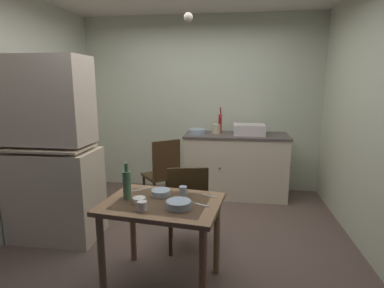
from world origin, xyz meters
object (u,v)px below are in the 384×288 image
(serving_bowl_wide, at_px, (139,200))
(hand_pump, at_px, (220,122))
(sink_basin, at_px, (249,129))
(mug_dark, at_px, (183,191))
(hutch_cabinet, at_px, (53,156))
(mixing_bowl_counter, at_px, (197,132))
(dining_table, at_px, (162,216))
(glass_bottle, at_px, (127,184))
(chair_by_counter, at_px, (163,173))
(chair_far_side, at_px, (188,205))

(serving_bowl_wide, bearing_deg, hand_pump, 77.18)
(sink_basin, bearing_deg, mug_dark, -106.82)
(hutch_cabinet, relative_size, mixing_bowl_counter, 7.81)
(mixing_bowl_counter, relative_size, mug_dark, 2.91)
(dining_table, xyz_separation_m, glass_bottle, (-0.29, 0.02, 0.24))
(hand_pump, distance_m, glass_bottle, 2.32)
(serving_bowl_wide, distance_m, mug_dark, 0.37)
(chair_by_counter, bearing_deg, hutch_cabinet, -138.38)
(mug_dark, relative_size, glass_bottle, 0.28)
(hand_pump, height_order, mixing_bowl_counter, hand_pump)
(hutch_cabinet, relative_size, hand_pump, 4.93)
(dining_table, distance_m, glass_bottle, 0.38)
(sink_basin, distance_m, hand_pump, 0.43)
(chair_far_side, relative_size, glass_bottle, 2.96)
(mixing_bowl_counter, height_order, chair_by_counter, mixing_bowl_counter)
(sink_basin, xyz_separation_m, dining_table, (-0.77, -2.19, -0.39))
(dining_table, height_order, chair_by_counter, chair_by_counter)
(hutch_cabinet, distance_m, glass_bottle, 1.21)
(hutch_cabinet, distance_m, mug_dark, 1.56)
(chair_far_side, height_order, glass_bottle, glass_bottle)
(sink_basin, bearing_deg, glass_bottle, -115.99)
(chair_far_side, distance_m, mug_dark, 0.52)
(hutch_cabinet, relative_size, chair_far_side, 2.17)
(dining_table, relative_size, serving_bowl_wide, 9.77)
(mixing_bowl_counter, bearing_deg, hand_pump, 16.36)
(hutch_cabinet, xyz_separation_m, dining_table, (1.32, -0.66, -0.29))
(dining_table, relative_size, mug_dark, 11.70)
(hand_pump, relative_size, chair_by_counter, 0.41)
(hand_pump, xyz_separation_m, serving_bowl_wide, (-0.52, -2.28, -0.34))
(hand_pump, bearing_deg, sink_basin, -6.15)
(sink_basin, distance_m, serving_bowl_wide, 2.44)
(glass_bottle, bearing_deg, mug_dark, 15.25)
(hand_pump, relative_size, mixing_bowl_counter, 1.58)
(hutch_cabinet, xyz_separation_m, glass_bottle, (1.03, -0.63, -0.04))
(chair_by_counter, xyz_separation_m, serving_bowl_wide, (0.18, -1.56, 0.25))
(chair_far_side, distance_m, glass_bottle, 0.78)
(hand_pump, xyz_separation_m, chair_by_counter, (-0.70, -0.72, -0.59))
(chair_far_side, xyz_separation_m, serving_bowl_wide, (-0.29, -0.61, 0.28))
(hutch_cabinet, distance_m, hand_pump, 2.31)
(chair_far_side, height_order, serving_bowl_wide, chair_far_side)
(dining_table, xyz_separation_m, chair_far_side, (0.12, 0.57, -0.14))
(dining_table, height_order, glass_bottle, glass_bottle)
(dining_table, xyz_separation_m, serving_bowl_wide, (-0.17, -0.04, 0.14))
(hutch_cabinet, bearing_deg, serving_bowl_wide, -31.34)
(hutch_cabinet, bearing_deg, chair_by_counter, 41.62)
(dining_table, bearing_deg, chair_by_counter, 103.03)
(hand_pump, height_order, chair_by_counter, hand_pump)
(hand_pump, xyz_separation_m, mug_dark, (-0.20, -2.09, -0.32))
(dining_table, relative_size, glass_bottle, 3.30)
(mixing_bowl_counter, height_order, mug_dark, mixing_bowl_counter)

